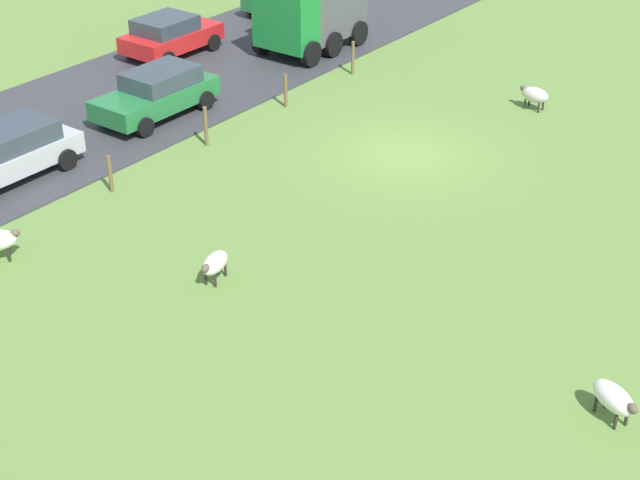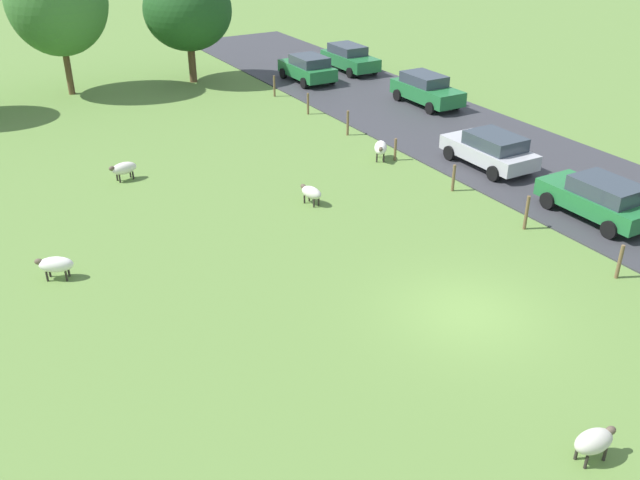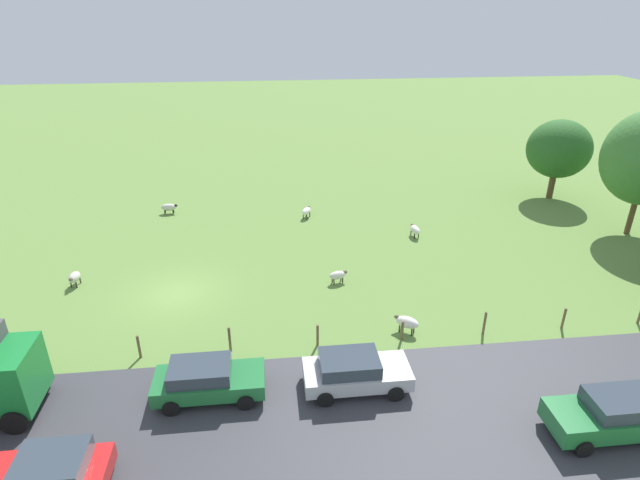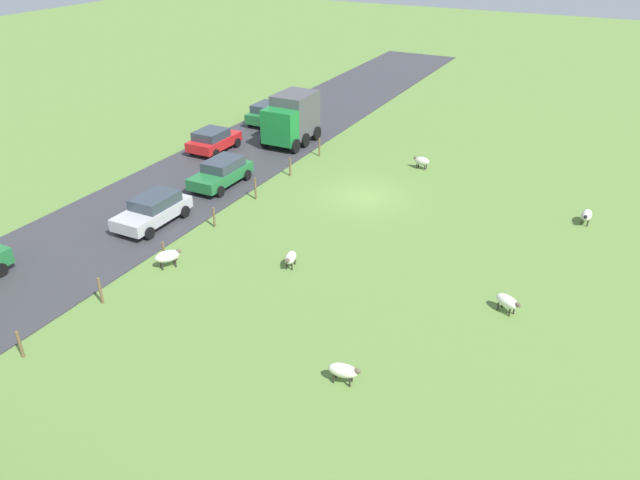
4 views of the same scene
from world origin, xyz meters
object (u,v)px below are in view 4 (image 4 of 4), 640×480
object	(u,v)px
car_0	(221,172)
car_4	(213,140)
sheep_3	(291,258)
sheep_2	(168,256)
truck_0	(292,118)
car_6	(153,210)
sheep_1	(343,371)
car_5	(268,113)
sheep_4	(587,215)
sheep_0	(507,302)
sheep_5	(422,161)

from	to	relation	value
car_0	car_4	bearing A→B (deg)	-49.35
sheep_3	sheep_2	bearing A→B (deg)	27.32
truck_0	car_6	distance (m)	14.36
sheep_1	car_5	distance (m)	29.96
car_0	sheep_1	bearing A→B (deg)	138.24
sheep_4	car_6	size ratio (longest dim) A/B	0.28
sheep_2	car_0	distance (m)	9.62
sheep_0	car_0	xyz separation A→B (m)	(18.00, -5.51, 0.35)
sheep_4	car_4	xyz separation A→B (m)	(23.89, -0.05, 0.36)
car_4	car_5	xyz separation A→B (m)	(-0.04, -7.07, 0.04)
sheep_2	car_6	bearing A→B (deg)	-41.71
sheep_5	car_4	distance (m)	14.10
sheep_2	car_6	distance (m)	4.72
sheep_5	car_5	size ratio (longest dim) A/B	0.27
car_0	car_4	distance (m)	6.08
sheep_4	truck_0	size ratio (longest dim) A/B	0.28
sheep_2	sheep_5	distance (m)	18.23
car_0	car_6	xyz separation A→B (m)	(0.14, 5.87, -0.01)
sheep_4	car_6	xyz separation A→B (m)	(20.07, 10.43, 0.36)
sheep_4	sheep_0	bearing A→B (deg)	79.13
car_4	sheep_5	bearing A→B (deg)	-165.70
sheep_3	sheep_4	xyz separation A→B (m)	(-11.55, -10.98, 0.00)
sheep_0	sheep_1	xyz separation A→B (m)	(4.10, 6.90, 0.01)
sheep_5	sheep_0	bearing A→B (deg)	121.38
truck_0	sheep_5	bearing A→B (deg)	177.86
sheep_4	car_5	world-z (taller)	car_5
sheep_1	sheep_2	distance (m)	11.06
truck_0	car_6	world-z (taller)	truck_0
sheep_0	sheep_3	bearing A→B (deg)	5.41
sheep_1	sheep_5	distance (m)	20.93
sheep_0	car_4	bearing A→B (deg)	-24.75
sheep_0	car_5	size ratio (longest dim) A/B	0.30
sheep_3	car_0	xyz separation A→B (m)	(8.38, -6.42, 0.37)
car_0	car_4	size ratio (longest dim) A/B	1.12
sheep_0	car_6	xyz separation A→B (m)	(18.14, 0.36, 0.34)
car_5	sheep_4	bearing A→B (deg)	163.38
sheep_3	sheep_4	bearing A→B (deg)	-136.46
sheep_0	car_4	distance (m)	24.18
sheep_4	car_5	size ratio (longest dim) A/B	0.30
sheep_1	car_6	world-z (taller)	car_6
car_4	car_6	xyz separation A→B (m)	(-3.82, 10.48, -0.00)
truck_0	car_4	size ratio (longest dim) A/B	1.12
sheep_3	sheep_1	bearing A→B (deg)	132.67
sheep_2	car_0	size ratio (longest dim) A/B	0.28
sheep_3	car_6	distance (m)	8.55
sheep_4	car_4	bearing A→B (deg)	-0.13
truck_0	sheep_0	bearing A→B (deg)	142.17
sheep_4	car_4	world-z (taller)	car_4
sheep_2	car_5	xyz separation A→B (m)	(7.30, -20.68, 0.32)
car_5	sheep_0	bearing A→B (deg)	141.90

